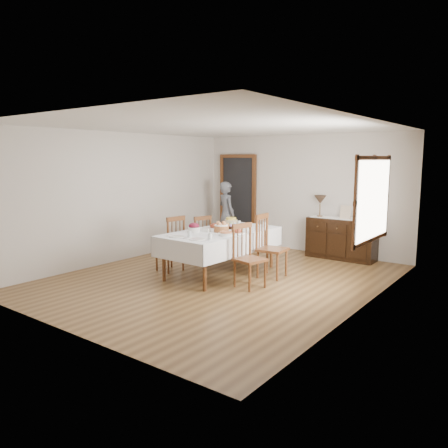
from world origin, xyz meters
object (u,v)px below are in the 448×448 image
Objects in this scene: chair_left_near at (171,243)px; table_lamp at (320,200)px; sideboard at (341,239)px; chair_right_near at (248,255)px; chair_left_far at (200,239)px; chair_right_far at (269,245)px; person at (227,212)px; dining_table at (221,236)px.

table_lamp is at bearing 158.12° from chair_left_near.
table_lamp is (-0.50, -0.01, 0.78)m from sideboard.
chair_left_far is at bearing 78.17° from chair_right_near.
chair_right_far is 0.68× the size of person.
sideboard is (0.48, 2.10, -0.14)m from chair_right_far.
chair_left_far is 1.62m from chair_right_far.
table_lamp reaches higher than sideboard.
chair_right_far is at bearing -89.51° from table_lamp.
chair_left_near is at bearing 103.19° from chair_right_near.
chair_right_far is (1.62, -0.02, 0.07)m from chair_left_far.
person is at bearing 126.04° from dining_table.
chair_left_far is 1.83m from chair_right_near.
dining_table is at bearing 78.57° from chair_right_near.
chair_left_far is 2.95m from sideboard.
person is 3.57× the size of table_lamp.
chair_left_near is at bearing 127.74° from person.
chair_left_near is 0.63× the size of person.
chair_left_far is at bearing -127.65° from table_lamp.
person is (-0.60, 1.71, 0.33)m from chair_left_far.
table_lamp is at bearing -179.20° from sideboard.
person is at bearing -172.19° from sideboard.
table_lamp is (2.20, 0.36, 0.38)m from person.
chair_left_far reaches higher than dining_table.
person is (-2.22, 1.73, 0.26)m from chair_right_far.
table_lamp is at bearing 162.98° from chair_left_far.
chair_left_near is at bearing -126.68° from sideboard.
person reaches higher than chair_right_far.
dining_table is 2.09× the size of chair_right_far.
person is at bearing -139.97° from chair_left_far.
chair_left_far is 2.10× the size of table_lamp.
chair_left_near is 0.77m from chair_left_far.
dining_table is 2.24× the size of chair_left_near.
chair_left_near is 0.93× the size of chair_right_far.
table_lamp is at bearing -145.87° from person.
chair_right_near is at bearing 157.13° from person.
chair_right_near is 3.37m from person.
dining_table is 1.65× the size of sideboard.
chair_right_far is at bearing 166.77° from person.
person is at bearing 47.11° from chair_right_far.
chair_right_far is at bearing 26.47° from dining_table.
dining_table is at bearing 122.21° from chair_left_near.
table_lamp is (1.60, 2.07, 0.71)m from chair_left_far.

